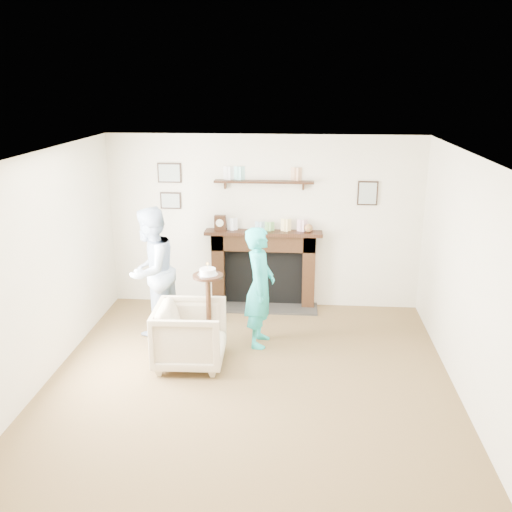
# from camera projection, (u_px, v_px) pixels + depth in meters

# --- Properties ---
(ground) EXTENTS (5.00, 5.00, 0.00)m
(ground) POSITION_uv_depth(u_px,v_px,m) (248.00, 388.00, 6.20)
(ground) COLOR brown
(ground) RESTS_ON ground
(room_shell) EXTENTS (4.54, 5.02, 2.52)m
(room_shell) POSITION_uv_depth(u_px,v_px,m) (253.00, 228.00, 6.38)
(room_shell) COLOR beige
(room_shell) RESTS_ON ground
(armchair) EXTENTS (0.84, 0.81, 0.74)m
(armchair) POSITION_uv_depth(u_px,v_px,m) (191.00, 363.00, 6.75)
(armchair) COLOR #C1AE8F
(armchair) RESTS_ON ground
(man) EXTENTS (0.85, 0.97, 1.68)m
(man) POSITION_uv_depth(u_px,v_px,m) (154.00, 330.00, 7.64)
(man) COLOR silver
(man) RESTS_ON ground
(woman) EXTENTS (0.41, 0.58, 1.52)m
(woman) POSITION_uv_depth(u_px,v_px,m) (260.00, 343.00, 7.27)
(woman) COLOR #20B8A9
(woman) RESTS_ON ground
(pedestal_table) EXTENTS (0.36, 0.36, 1.16)m
(pedestal_table) POSITION_uv_depth(u_px,v_px,m) (208.00, 298.00, 6.82)
(pedestal_table) COLOR black
(pedestal_table) RESTS_ON ground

